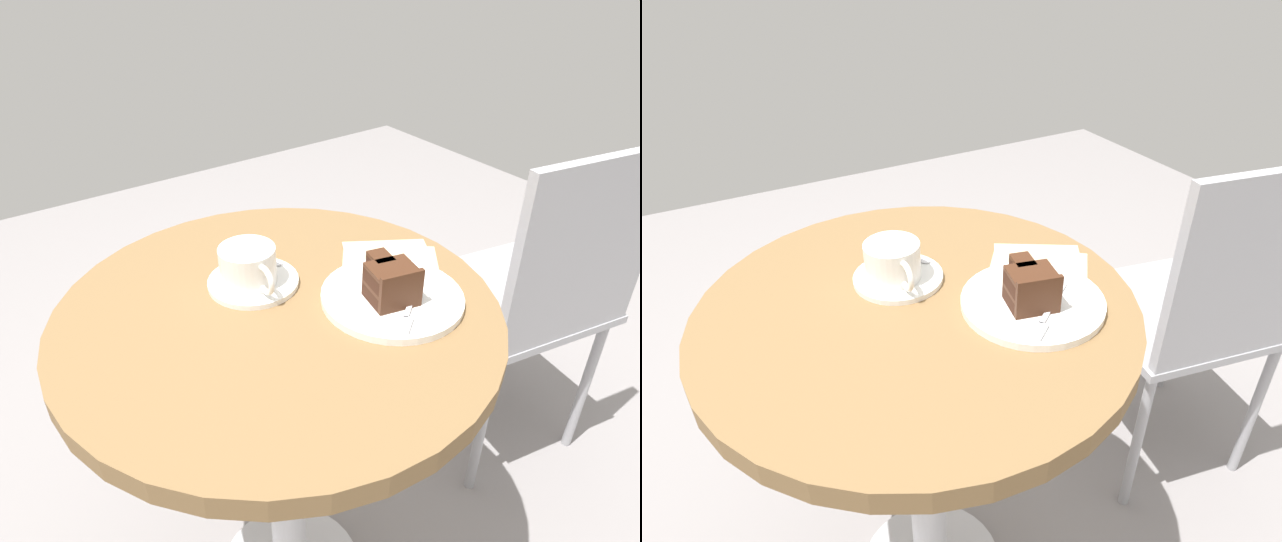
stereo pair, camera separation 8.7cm
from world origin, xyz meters
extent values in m
cylinder|color=brown|center=(0.00, 0.00, 0.70)|extent=(0.67, 0.67, 0.03)
cylinder|color=silver|center=(0.00, 0.00, 0.35)|extent=(0.07, 0.07, 0.67)
cylinder|color=white|center=(-0.07, 0.00, 0.73)|extent=(0.14, 0.14, 0.01)
cylinder|color=white|center=(-0.07, -0.01, 0.76)|extent=(0.09, 0.09, 0.06)
cylinder|color=beige|center=(-0.07, -0.01, 0.79)|extent=(0.08, 0.08, 0.00)
torus|color=white|center=(-0.02, -0.01, 0.76)|extent=(0.05, 0.01, 0.05)
cube|color=silver|center=(-0.11, 0.01, 0.73)|extent=(0.04, 0.08, 0.00)
ellipsoid|color=silver|center=(-0.09, 0.06, 0.73)|extent=(0.02, 0.02, 0.00)
cylinder|color=white|center=(0.09, 0.15, 0.73)|extent=(0.22, 0.22, 0.01)
cube|color=#381E14|center=(0.10, 0.14, 0.74)|extent=(0.08, 0.08, 0.02)
cube|color=#381E14|center=(0.06, 0.15, 0.74)|extent=(0.05, 0.04, 0.02)
cube|color=#422314|center=(0.10, 0.14, 0.76)|extent=(0.08, 0.08, 0.01)
cube|color=#422314|center=(0.06, 0.15, 0.76)|extent=(0.05, 0.04, 0.01)
cube|color=#381E14|center=(0.10, 0.14, 0.77)|extent=(0.08, 0.08, 0.02)
cube|color=#381E14|center=(0.06, 0.15, 0.77)|extent=(0.05, 0.04, 0.02)
cube|color=#422314|center=(0.10, 0.14, 0.79)|extent=(0.08, 0.08, 0.01)
cube|color=#422314|center=(0.06, 0.15, 0.79)|extent=(0.05, 0.04, 0.01)
cube|color=#422314|center=(0.12, 0.13, 0.76)|extent=(0.02, 0.07, 0.06)
cube|color=silver|center=(0.11, 0.17, 0.74)|extent=(0.07, 0.10, 0.00)
cube|color=silver|center=(0.16, 0.11, 0.74)|extent=(0.04, 0.04, 0.00)
cube|color=beige|center=(0.02, 0.21, 0.72)|extent=(0.23, 0.23, 0.00)
cube|color=beige|center=(0.01, 0.22, 0.72)|extent=(0.20, 0.20, 0.00)
cylinder|color=#9E9EA3|center=(-0.19, 0.87, 0.21)|extent=(0.02, 0.02, 0.42)
cylinder|color=#9E9EA3|center=(-0.25, 0.55, 0.21)|extent=(0.02, 0.02, 0.42)
cylinder|color=#9E9EA3|center=(0.13, 0.81, 0.21)|extent=(0.02, 0.02, 0.42)
cylinder|color=#9E9EA3|center=(0.07, 0.49, 0.21)|extent=(0.02, 0.02, 0.42)
cube|color=#9E9EA3|center=(-0.06, 0.68, 0.43)|extent=(0.44, 0.44, 0.02)
cube|color=#9E9EA3|center=(0.11, 0.65, 0.65)|extent=(0.09, 0.36, 0.41)
camera|label=1|loc=(0.61, -0.35, 1.23)|focal=32.00mm
camera|label=2|loc=(0.65, -0.28, 1.23)|focal=32.00mm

